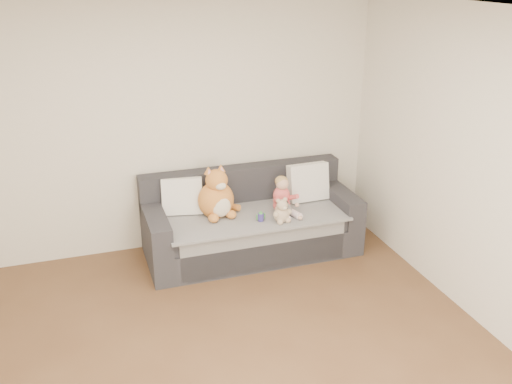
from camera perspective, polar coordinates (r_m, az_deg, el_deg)
room_shell at (r=3.98m, az=-4.23°, el=-1.50°), size 5.00×5.00×5.00m
sofa at (r=6.02m, az=-0.57°, el=-3.23°), size 2.20×0.94×0.85m
cushion_left at (r=5.87m, az=-7.40°, el=-0.40°), size 0.44×0.26×0.39m
cushion_right_back at (r=6.28m, az=3.65°, el=1.22°), size 0.41×0.23×0.37m
cushion_right_front at (r=6.17m, az=5.22°, el=0.99°), size 0.45×0.21×0.42m
toddler at (r=5.85m, az=2.71°, el=-0.55°), size 0.28×0.40×0.39m
plush_cat at (r=5.76m, az=-3.94°, el=-0.49°), size 0.45×0.42×0.56m
teddy_bear at (r=5.66m, az=2.61°, el=-2.05°), size 0.20×0.16×0.26m
plush_cow at (r=5.80m, az=2.81°, el=-1.67°), size 0.16×0.23×0.19m
sippy_cup at (r=5.69m, az=0.48°, el=-2.39°), size 0.10×0.07×0.11m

